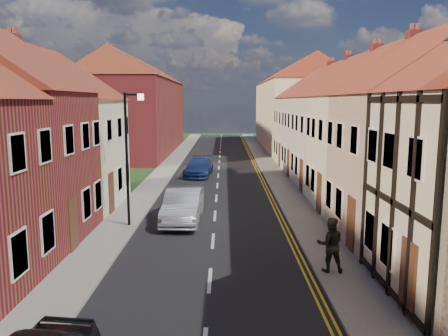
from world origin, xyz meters
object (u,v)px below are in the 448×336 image
object	(u,v)px
car_mid	(183,206)
car_far	(199,167)
lamppost	(129,151)
pedestrian_right	(330,244)

from	to	relation	value
car_mid	car_far	bearing A→B (deg)	91.42
lamppost	car_mid	distance (m)	3.74
car_mid	car_far	xyz separation A→B (m)	(0.00, 12.99, -0.10)
lamppost	car_far	size ratio (longest dim) A/B	1.27
lamppost	car_far	bearing A→B (deg)	80.62
lamppost	pedestrian_right	world-z (taller)	lamppost
pedestrian_right	car_far	bearing A→B (deg)	-70.12
lamppost	pedestrian_right	xyz separation A→B (m)	(7.80, -5.48, -2.50)
lamppost	pedestrian_right	size ratio (longest dim) A/B	3.26
lamppost	car_mid	size ratio (longest dim) A/B	1.26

